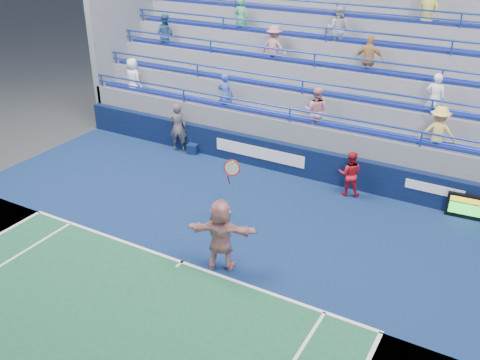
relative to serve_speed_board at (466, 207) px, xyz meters
The scene contains 8 objects.
ground 8.81m from the serve_speed_board, 134.92° to the right, with size 120.00×120.00×0.00m, color #333538.
sponsor_wall 6.22m from the serve_speed_board, behind, with size 18.00×0.32×1.10m.
bleacher_stand 7.50m from the serve_speed_board, 147.00° to the left, with size 18.00×5.60×6.13m.
serve_speed_board is the anchor object (origin of this frame).
judge_chair 10.07m from the serve_speed_board, behind, with size 0.47×0.48×0.70m.
tennis_player 7.85m from the serve_speed_board, 131.59° to the right, with size 1.94×1.21×3.20m.
line_judge 10.74m from the serve_speed_board, behind, with size 0.71×0.46×1.94m, color #16193C.
ball_girl 3.66m from the serve_speed_board, behind, with size 0.76×0.59×1.56m, color red.
Camera 1 is at (7.22, -9.53, 8.43)m, focal length 40.00 mm.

